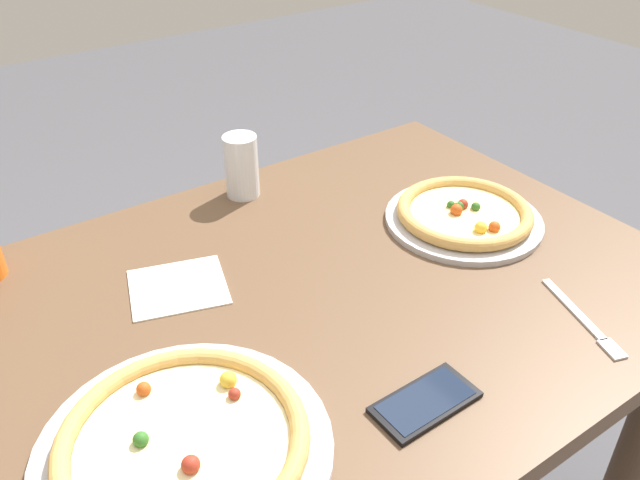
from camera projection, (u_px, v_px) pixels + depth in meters
name	position (u px, v px, depth m)	size (l,w,h in m)	color
dining_table	(337.00, 332.00, 1.19)	(1.15, 0.89, 0.75)	brown
pizza_near	(183.00, 443.00, 0.82)	(0.38, 0.38, 0.04)	#B7B7BC
pizza_far	(464.00, 215.00, 1.28)	(0.31, 0.31, 0.04)	#B7B7BC
water_cup_clear	(241.00, 165.00, 1.34)	(0.07, 0.07, 0.13)	silver
paper_napkin	(178.00, 287.00, 1.11)	(0.16, 0.14, 0.00)	white
fork	(585.00, 321.00, 1.04)	(0.08, 0.20, 0.00)	silver
cell_phone	(425.00, 402.00, 0.89)	(0.15, 0.08, 0.01)	black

